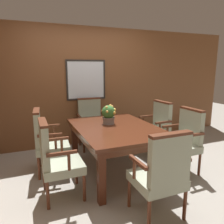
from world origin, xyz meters
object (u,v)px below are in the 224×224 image
Objects in this scene: chair_head_far at (91,121)px; chair_head_near at (162,172)px; dining_table at (116,132)px; chair_left_far at (47,139)px; potted_plant at (109,114)px; chair_right_near at (184,139)px; chair_right_far at (156,126)px; chair_left_near at (56,157)px.

chair_head_near is at bearing -85.98° from chair_head_far.
dining_table is 1.60× the size of chair_left_far.
potted_plant is at bearing -87.78° from chair_head_near.
chair_right_near is 1.00× the size of chair_left_far.
chair_left_far is 1.04m from potted_plant.
potted_plant is (0.95, -0.20, 0.36)m from chair_left_far.
chair_head_far is at bearing 90.86° from dining_table.
chair_right_near and chair_left_far have the same top height.
chair_right_far is (1.02, -0.84, 0.00)m from chair_head_far.
chair_left_far is 1.99m from chair_right_far.
dining_table is 1.08m from chair_right_near.
chair_head_far and chair_left_far have the same top height.
chair_left_near is 1.00× the size of chair_head_far.
potted_plant reaches higher than chair_left_near.
dining_table is 1.60× the size of chair_head_far.
chair_right_near is 0.77m from chair_right_far.
potted_plant is at bearing -87.90° from chair_head_far.
potted_plant reaches higher than chair_right_near.
chair_right_near is 1.00× the size of chair_head_far.
chair_head_far is 1.00× the size of chair_left_far.
dining_table is 1.60× the size of chair_right_far.
chair_left_far is at bearing 2.61° from chair_left_near.
chair_left_near is 3.21× the size of potted_plant.
chair_right_near is 1.00× the size of chair_head_near.
dining_table is 1.07m from chair_left_far.
chair_left_near is 1.84m from chair_head_far.
chair_left_near and chair_head_near have the same top height.
chair_right_far reaches higher than dining_table.
chair_right_far is (1.01, 0.39, -0.11)m from dining_table.
chair_right_far is at bearing 10.45° from potted_plant.
potted_plant is (-1.04, 0.58, 0.36)m from chair_right_near.
chair_right_near is at bearing -90.16° from chair_left_near.
dining_table is 1.60× the size of chair_left_near.
dining_table is 1.60× the size of chair_head_near.
potted_plant is (-0.02, -1.03, 0.36)m from chair_head_far.
chair_right_near and chair_head_far have the same top height.
chair_left_far is at bearing -111.86° from chair_right_near.
dining_table is 1.08m from chair_right_far.
chair_left_near is at bearing -160.26° from dining_table.
chair_head_far is 2.42m from chair_head_near.
dining_table is 1.19m from chair_head_near.
chair_head_near is at bearing -129.62° from chair_left_near.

